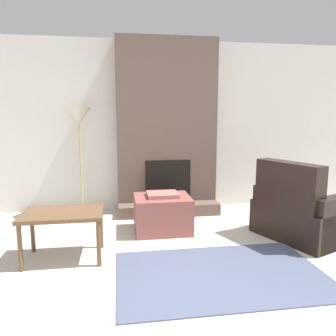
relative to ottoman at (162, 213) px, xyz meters
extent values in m
plane|color=beige|center=(0.19, -1.91, -0.24)|extent=(24.00, 24.00, 0.00)
cube|color=silver|center=(0.19, 1.13, 1.06)|extent=(7.02, 0.06, 2.60)
cube|color=brown|center=(0.19, 0.94, 1.06)|extent=(1.50, 0.32, 2.60)
cube|color=brown|center=(0.19, 0.65, -0.15)|extent=(1.50, 0.28, 0.17)
cube|color=black|center=(0.19, 0.78, 0.26)|extent=(0.69, 0.02, 0.64)
cube|color=#8C4C47|center=(0.00, 0.00, -0.01)|extent=(0.70, 0.60, 0.45)
cube|color=#A56660|center=(0.00, 0.00, 0.24)|extent=(0.39, 0.33, 0.05)
cube|color=black|center=(1.71, -0.45, -0.03)|extent=(1.21, 1.26, 0.42)
cube|color=black|center=(1.39, -0.58, 0.24)|extent=(0.50, 0.84, 0.95)
cube|color=black|center=(1.56, -0.07, 0.06)|extent=(0.81, 0.46, 0.60)
cube|color=brown|center=(-1.12, -0.67, 0.25)|extent=(0.81, 0.54, 0.04)
cylinder|color=brown|center=(-1.48, -0.90, 0.00)|extent=(0.04, 0.04, 0.46)
cylinder|color=brown|center=(-0.75, -0.90, 0.00)|extent=(0.04, 0.04, 0.46)
cylinder|color=brown|center=(-1.48, -0.44, 0.00)|extent=(0.04, 0.04, 0.46)
cylinder|color=brown|center=(-0.75, -0.44, 0.00)|extent=(0.04, 0.04, 0.46)
cylinder|color=tan|center=(-1.08, 0.82, -0.23)|extent=(0.26, 0.26, 0.02)
cylinder|color=tan|center=(-1.08, 0.82, 0.45)|extent=(0.03, 0.03, 1.33)
cone|color=beige|center=(-1.08, 0.82, 1.23)|extent=(0.34, 0.34, 0.24)
cube|color=#4C5670|center=(0.38, -1.26, -0.23)|extent=(1.94, 1.23, 0.01)
camera|label=1|loc=(-0.54, -4.01, 1.24)|focal=35.00mm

